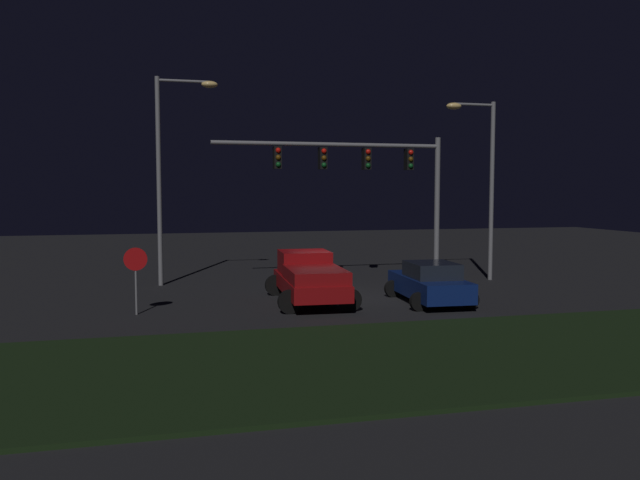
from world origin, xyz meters
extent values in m
plane|color=black|center=(0.00, 0.00, 0.00)|extent=(80.00, 80.00, 0.00)
cube|color=black|center=(0.00, -9.38, 0.05)|extent=(21.16, 7.60, 0.10)
cube|color=maroon|center=(-0.97, -1.10, 0.68)|extent=(2.31, 5.51, 0.55)
cube|color=maroon|center=(-0.90, 0.09, 1.38)|extent=(1.95, 2.00, 0.85)
cube|color=black|center=(-0.90, 0.09, 1.50)|extent=(1.84, 1.62, 0.51)
cube|color=maroon|center=(-1.04, -2.18, 1.18)|extent=(2.09, 3.13, 0.45)
cylinder|color=black|center=(-1.89, 0.90, 0.40)|extent=(0.80, 0.22, 0.80)
cylinder|color=black|center=(0.17, 0.78, 0.40)|extent=(0.80, 0.22, 0.80)
cylinder|color=black|center=(-2.11, -2.98, 0.40)|extent=(0.80, 0.22, 0.80)
cylinder|color=black|center=(-0.06, -3.10, 0.40)|extent=(0.80, 0.22, 0.80)
cube|color=navy|center=(3.27, -2.15, 0.61)|extent=(2.06, 4.50, 0.70)
cube|color=black|center=(3.25, -2.40, 1.23)|extent=(1.72, 2.09, 0.55)
cylinder|color=black|center=(2.44, -0.61, 0.32)|extent=(0.64, 0.22, 0.64)
cylinder|color=black|center=(4.27, -0.72, 0.32)|extent=(0.64, 0.22, 0.64)
cylinder|color=black|center=(2.26, -3.59, 0.32)|extent=(0.64, 0.22, 0.64)
cylinder|color=black|center=(4.09, -3.70, 0.32)|extent=(0.64, 0.22, 0.64)
cylinder|color=slate|center=(6.08, 3.42, 3.25)|extent=(0.24, 0.24, 6.50)
cylinder|color=slate|center=(0.98, 3.42, 6.10)|extent=(10.20, 0.18, 0.18)
cube|color=black|center=(4.68, 3.42, 5.50)|extent=(0.32, 0.44, 0.95)
sphere|color=red|center=(4.68, 3.19, 5.80)|extent=(0.22, 0.22, 0.22)
sphere|color=#59380A|center=(4.68, 3.19, 5.50)|extent=(0.22, 0.22, 0.22)
sphere|color=#0C4719|center=(4.68, 3.19, 5.20)|extent=(0.22, 0.22, 0.22)
cube|color=black|center=(2.68, 3.42, 5.50)|extent=(0.32, 0.44, 0.95)
sphere|color=red|center=(2.68, 3.19, 5.80)|extent=(0.22, 0.22, 0.22)
sphere|color=#59380A|center=(2.68, 3.19, 5.50)|extent=(0.22, 0.22, 0.22)
sphere|color=#0C4719|center=(2.68, 3.19, 5.20)|extent=(0.22, 0.22, 0.22)
cube|color=black|center=(0.68, 3.42, 5.50)|extent=(0.32, 0.44, 0.95)
sphere|color=red|center=(0.68, 3.19, 5.80)|extent=(0.22, 0.22, 0.22)
sphere|color=#59380A|center=(0.68, 3.19, 5.50)|extent=(0.22, 0.22, 0.22)
sphere|color=#0C4719|center=(0.68, 3.19, 5.20)|extent=(0.22, 0.22, 0.22)
cube|color=black|center=(-1.32, 3.42, 5.50)|extent=(0.32, 0.44, 0.95)
sphere|color=red|center=(-1.32, 3.19, 5.80)|extent=(0.22, 0.22, 0.22)
sphere|color=#59380A|center=(-1.32, 3.19, 5.50)|extent=(0.22, 0.22, 0.22)
sphere|color=#0C4719|center=(-1.32, 3.19, 5.20)|extent=(0.22, 0.22, 0.22)
cylinder|color=slate|center=(-6.22, 4.77, 4.46)|extent=(0.20, 0.20, 8.93)
cylinder|color=slate|center=(-5.12, 4.77, 8.78)|extent=(2.20, 0.12, 0.12)
ellipsoid|color=#F9CC72|center=(-4.02, 4.77, 8.68)|extent=(0.70, 0.44, 0.30)
cylinder|color=slate|center=(8.53, 2.87, 4.05)|extent=(0.20, 0.20, 8.11)
cylinder|color=slate|center=(7.55, 2.87, 7.96)|extent=(1.95, 0.12, 0.12)
ellipsoid|color=#F9CC72|center=(6.58, 2.87, 7.86)|extent=(0.70, 0.44, 0.30)
cylinder|color=slate|center=(-7.06, -1.88, 1.10)|extent=(0.07, 0.07, 2.20)
cylinder|color=#B20C0F|center=(-7.06, -1.91, 1.85)|extent=(0.76, 0.03, 0.76)
camera|label=1|loc=(-6.39, -23.80, 4.08)|focal=36.21mm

